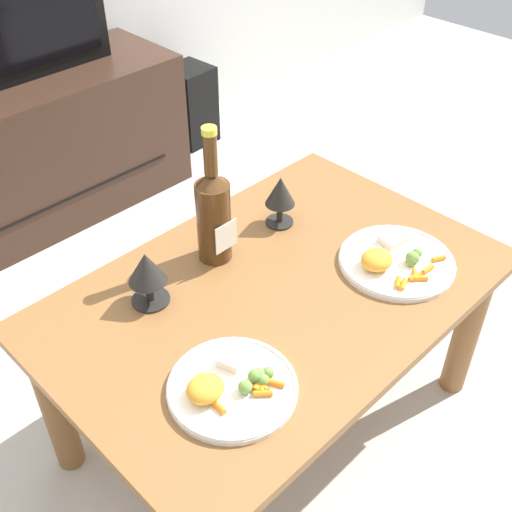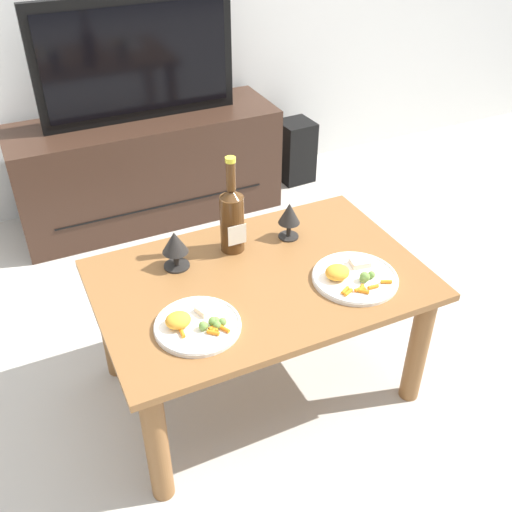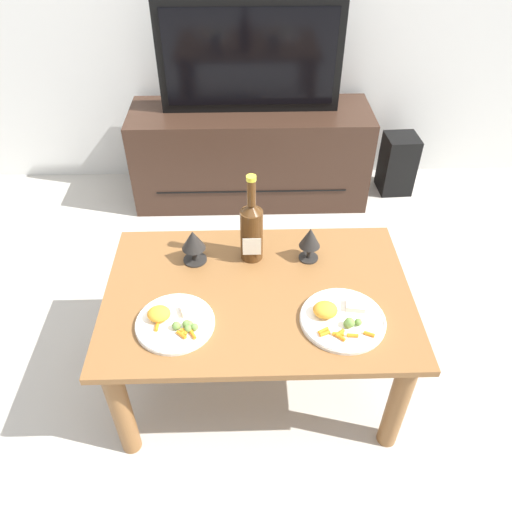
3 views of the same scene
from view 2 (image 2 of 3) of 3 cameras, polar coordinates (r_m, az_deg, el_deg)
name	(u,v)px [view 2 (image 2 of 3)]	position (r m, az deg, el deg)	size (l,w,h in m)	color
ground_plane	(260,382)	(2.28, 0.36, -12.03)	(6.40, 6.40, 0.00)	#B7B2A8
dining_table	(260,299)	(2.00, 0.40, -4.18)	(1.07, 0.71, 0.50)	brown
tv_stand	(148,169)	(3.16, -10.36, 8.30)	(1.34, 0.44, 0.55)	#382319
tv_screen	(136,60)	(2.95, -11.54, 18.07)	(0.95, 0.05, 0.58)	black
floor_speaker	(295,151)	(3.53, 3.82, 10.07)	(0.19, 0.19, 0.36)	black
wine_bottle	(232,216)	(2.01, -2.33, 3.84)	(0.08, 0.09, 0.35)	#4C2D14
goblet_left	(175,244)	(1.96, -7.83, 1.12)	(0.09, 0.09, 0.14)	black
goblet_right	(289,215)	(2.09, 3.23, 3.97)	(0.08, 0.08, 0.14)	black
dinner_plate_left	(197,324)	(1.75, -5.75, -6.55)	(0.26, 0.26, 0.05)	white
dinner_plate_right	(353,276)	(1.95, 9.37, -1.96)	(0.28, 0.28, 0.06)	white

